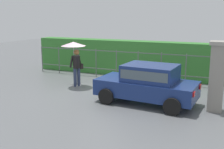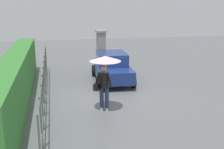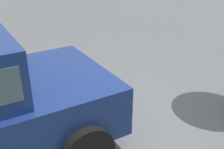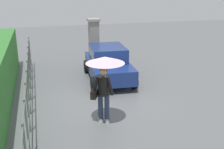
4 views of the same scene
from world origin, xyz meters
TOP-DOWN VIEW (x-y plane):
  - ground_plane at (0.00, 0.00)m, footprint 40.00×40.00m
  - car at (2.20, -0.70)m, footprint 3.84×2.08m
  - pedestrian at (-1.62, 0.43)m, footprint 1.13×1.13m
  - gate_pillar at (4.58, -0.59)m, footprint 0.60×0.60m
  - fence_section at (0.11, 2.62)m, footprint 10.64×0.05m

SIDE VIEW (x-z plane):
  - ground_plane at x=0.00m, z-range 0.00..0.00m
  - car at x=2.20m, z-range 0.06..1.54m
  - fence_section at x=0.11m, z-range 0.07..1.57m
  - gate_pillar at x=4.58m, z-range 0.03..2.45m
  - pedestrian at x=-1.62m, z-range 0.55..2.62m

